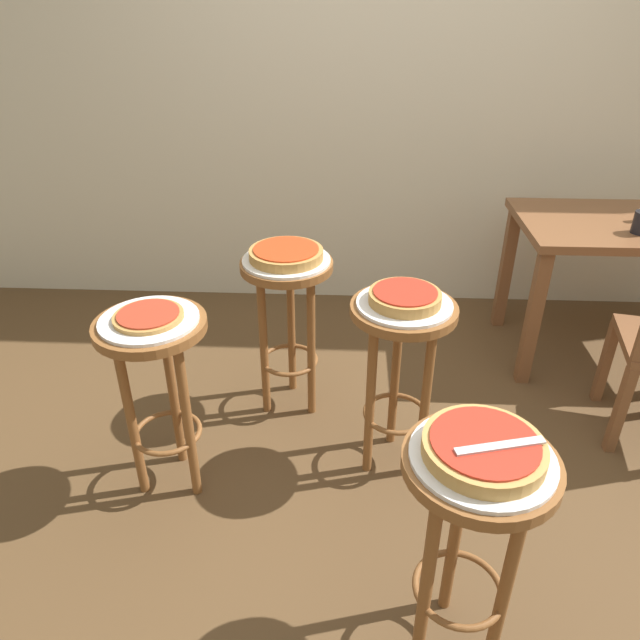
# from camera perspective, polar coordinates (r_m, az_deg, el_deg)

# --- Properties ---
(ground_plane) EXTENTS (6.00, 6.00, 0.00)m
(ground_plane) POSITION_cam_1_polar(r_m,az_deg,el_deg) (2.42, 7.15, -15.42)
(ground_plane) COLOR brown
(back_wall) EXTENTS (6.00, 0.10, 3.00)m
(back_wall) POSITION_cam_1_polar(r_m,az_deg,el_deg) (3.36, 7.07, 26.04)
(back_wall) COLOR beige
(back_wall) RESTS_ON ground_plane
(stool_foreground) EXTENTS (0.38, 0.38, 0.72)m
(stool_foreground) POSITION_cam_1_polar(r_m,az_deg,el_deg) (1.63, 14.46, -17.81)
(stool_foreground) COLOR brown
(stool_foreground) RESTS_ON ground_plane
(serving_plate_foreground) EXTENTS (0.35, 0.35, 0.01)m
(serving_plate_foreground) POSITION_cam_1_polar(r_m,az_deg,el_deg) (1.49, 15.42, -12.68)
(serving_plate_foreground) COLOR silver
(serving_plate_foreground) RESTS_ON stool_foreground
(pizza_foreground) EXTENTS (0.29, 0.29, 0.05)m
(pizza_foreground) POSITION_cam_1_polar(r_m,az_deg,el_deg) (1.47, 15.57, -11.86)
(pizza_foreground) COLOR tan
(pizza_foreground) RESTS_ON serving_plate_foreground
(stool_middle) EXTENTS (0.38, 0.38, 0.72)m
(stool_middle) POSITION_cam_1_polar(r_m,az_deg,el_deg) (2.16, -15.49, -4.53)
(stool_middle) COLOR brown
(stool_middle) RESTS_ON ground_plane
(serving_plate_middle) EXTENTS (0.33, 0.33, 0.01)m
(serving_plate_middle) POSITION_cam_1_polar(r_m,az_deg,el_deg) (2.06, -16.21, 0.00)
(serving_plate_middle) COLOR silver
(serving_plate_middle) RESTS_ON stool_middle
(pizza_middle) EXTENTS (0.23, 0.23, 0.02)m
(pizza_middle) POSITION_cam_1_polar(r_m,az_deg,el_deg) (2.05, -16.28, 0.39)
(pizza_middle) COLOR #B78442
(pizza_middle) RESTS_ON serving_plate_middle
(stool_leftside) EXTENTS (0.38, 0.38, 0.72)m
(stool_leftside) POSITION_cam_1_polar(r_m,az_deg,el_deg) (2.19, 7.75, -2.98)
(stool_leftside) COLOR brown
(stool_leftside) RESTS_ON ground_plane
(serving_plate_leftside) EXTENTS (0.34, 0.34, 0.01)m
(serving_plate_leftside) POSITION_cam_1_polar(r_m,az_deg,el_deg) (2.09, 8.11, 1.54)
(serving_plate_leftside) COLOR silver
(serving_plate_leftside) RESTS_ON stool_leftside
(pizza_leftside) EXTENTS (0.26, 0.26, 0.05)m
(pizza_leftside) POSITION_cam_1_polar(r_m,az_deg,el_deg) (2.08, 8.17, 2.23)
(pizza_leftside) COLOR #B78442
(pizza_leftside) RESTS_ON serving_plate_leftside
(stool_rear) EXTENTS (0.38, 0.38, 0.72)m
(stool_rear) POSITION_cam_1_polar(r_m,az_deg,el_deg) (2.50, -3.15, 1.70)
(stool_rear) COLOR brown
(stool_rear) RESTS_ON ground_plane
(serving_plate_rear) EXTENTS (0.36, 0.36, 0.01)m
(serving_plate_rear) POSITION_cam_1_polar(r_m,az_deg,el_deg) (2.42, -3.28, 5.81)
(serving_plate_rear) COLOR white
(serving_plate_rear) RESTS_ON stool_rear
(pizza_rear) EXTENTS (0.30, 0.30, 0.05)m
(pizza_rear) POSITION_cam_1_polar(r_m,az_deg,el_deg) (2.41, -3.30, 6.43)
(pizza_rear) COLOR #B78442
(pizza_rear) RESTS_ON serving_plate_rear
(dining_table) EXTENTS (1.05, 0.66, 0.73)m
(dining_table) POSITION_cam_1_polar(r_m,az_deg,el_deg) (3.22, 27.60, 6.51)
(dining_table) COLOR brown
(dining_table) RESTS_ON ground_plane
(pizza_server_knife) EXTENTS (0.22, 0.08, 0.01)m
(pizza_server_knife) POSITION_cam_1_polar(r_m,az_deg,el_deg) (1.45, 17.04, -11.56)
(pizza_server_knife) COLOR silver
(pizza_server_knife) RESTS_ON pizza_foreground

